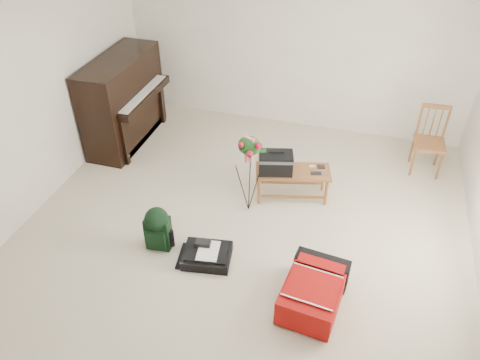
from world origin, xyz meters
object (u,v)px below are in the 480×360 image
(black_duffel, at_px, (207,255))
(flower_stand, at_px, (249,175))
(piano, at_px, (124,102))
(bench, at_px, (281,163))
(dining_chair, at_px, (430,141))
(green_backpack, at_px, (157,227))
(red_suitcase, at_px, (314,287))

(black_duffel, relative_size, flower_stand, 0.53)
(piano, bearing_deg, flower_stand, -26.15)
(bench, relative_size, dining_chair, 1.06)
(green_backpack, bearing_deg, dining_chair, 34.85)
(bench, xyz_separation_m, red_suitcase, (0.68, -1.50, -0.31))
(red_suitcase, bearing_deg, green_backpack, 178.55)
(black_duffel, relative_size, green_backpack, 1.06)
(green_backpack, xyz_separation_m, flower_stand, (0.77, 0.89, 0.23))
(bench, distance_m, flower_stand, 0.47)
(flower_stand, bearing_deg, dining_chair, 56.79)
(red_suitcase, distance_m, black_duffel, 1.19)
(piano, distance_m, black_duffel, 2.82)
(dining_chair, bearing_deg, green_backpack, -141.76)
(bench, relative_size, red_suitcase, 1.16)
(piano, relative_size, bench, 1.56)
(dining_chair, relative_size, green_backpack, 1.71)
(piano, xyz_separation_m, bench, (2.44, -0.68, -0.11))
(bench, xyz_separation_m, black_duffel, (-0.49, -1.30, -0.41))
(piano, bearing_deg, bench, -15.68)
(dining_chair, bearing_deg, red_suitcase, -114.11)
(piano, bearing_deg, dining_chair, 6.01)
(dining_chair, xyz_separation_m, flower_stand, (-2.03, -1.49, 0.08))
(bench, height_order, dining_chair, dining_chair)
(bench, distance_m, dining_chair, 2.07)
(black_duffel, xyz_separation_m, flower_stand, (0.20, 0.93, 0.44))
(piano, relative_size, red_suitcase, 1.81)
(black_duffel, distance_m, green_backpack, 0.61)
(dining_chair, distance_m, black_duffel, 3.31)
(black_duffel, distance_m, flower_stand, 1.05)
(bench, distance_m, black_duffel, 1.45)
(red_suitcase, bearing_deg, bench, 120.74)
(flower_stand, bearing_deg, bench, 71.28)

